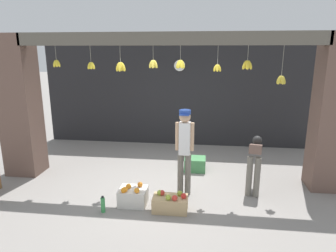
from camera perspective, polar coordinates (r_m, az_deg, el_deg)
name	(u,v)px	position (r m, az deg, el deg)	size (l,w,h in m)	color
ground_plane	(166,185)	(6.18, -0.47, -11.17)	(60.00, 60.00, 0.00)	gray
shop_back_wall	(178,93)	(8.45, 1.98, 6.34)	(7.62, 0.12, 2.98)	#232326
shop_pillar_left	(20,107)	(7.10, -26.36, 3.33)	(0.70, 0.60, 2.98)	brown
shop_pillar_right	(334,114)	(6.43, 29.08, 2.00)	(0.70, 0.60, 2.98)	brown
storefront_awning	(166,40)	(5.70, -0.35, 15.99)	(5.72, 0.28, 0.94)	#5B564C
shopkeeper	(185,146)	(5.49, 3.17, -3.83)	(0.34, 0.27, 1.62)	#6B665B
worker_stooping	(255,159)	(5.91, 16.23, -6.04)	(0.35, 0.77, 1.00)	#6B665B
fruit_crate_oranges	(133,196)	(5.45, -6.68, -13.08)	(0.48, 0.40, 0.38)	silver
fruit_crate_apples	(170,203)	(5.23, 0.43, -14.45)	(0.59, 0.34, 0.34)	tan
produce_box_green	(195,164)	(6.87, 5.16, -7.21)	(0.47, 0.40, 0.29)	#42844C
water_bottle	(103,205)	(5.31, -12.28, -14.44)	(0.07, 0.07, 0.29)	#38934C
wall_clock	(180,66)	(8.30, 2.22, 11.44)	(0.32, 0.03, 0.32)	black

